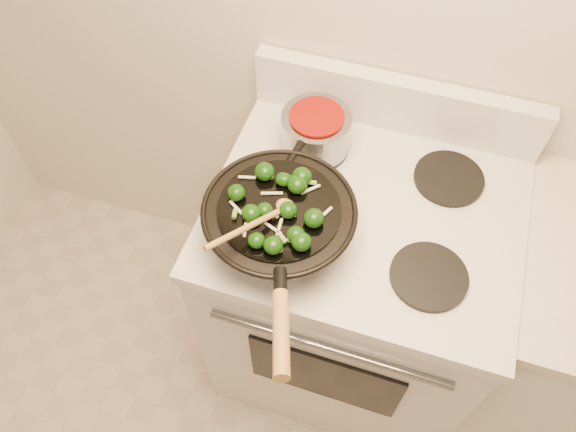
% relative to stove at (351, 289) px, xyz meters
% --- Properties ---
extents(stove, '(0.78, 0.67, 1.08)m').
position_rel_stove_xyz_m(stove, '(0.00, 0.00, 0.00)').
color(stove, silver).
rests_on(stove, ground).
extents(wok, '(0.35, 0.57, 0.19)m').
position_rel_stove_xyz_m(wok, '(-0.18, -0.16, 0.52)').
color(wok, black).
rests_on(wok, stove).
extents(stirfry, '(0.24, 0.24, 0.04)m').
position_rel_stove_xyz_m(stirfry, '(-0.17, -0.16, 0.59)').
color(stirfry, black).
rests_on(stirfry, wok).
extents(wooden_spoon, '(0.15, 0.22, 0.07)m').
position_rel_stove_xyz_m(wooden_spoon, '(-0.20, -0.21, 0.60)').
color(wooden_spoon, '#9D6F3E').
rests_on(wooden_spoon, wok).
extents(saucepan, '(0.18, 0.29, 0.11)m').
position_rel_stove_xyz_m(saucepan, '(-0.18, 0.15, 0.52)').
color(saucepan, gray).
rests_on(saucepan, stove).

